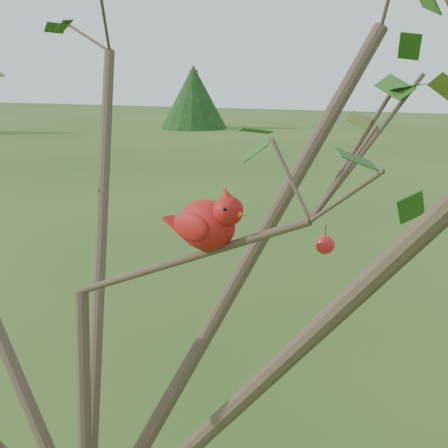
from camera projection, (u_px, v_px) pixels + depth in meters
name	position (u px, v px, depth m)	size (l,w,h in m)	color
crabapple_tree	(71.00, 240.00, 1.38)	(2.35, 2.05, 2.95)	#3D2E20
cardinal	(209.00, 223.00, 1.33)	(0.23, 0.14, 0.16)	red
distant_trees	(415.00, 94.00, 23.14)	(42.09, 12.53, 3.88)	#3D2E20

